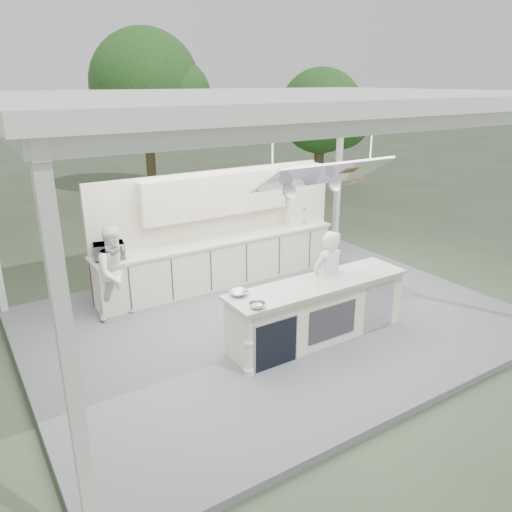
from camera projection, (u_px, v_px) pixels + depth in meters
ground at (274, 325)px, 8.69m from camera, size 90.00×90.00×0.00m
stage_deck at (275, 322)px, 8.67m from camera, size 8.00×6.00×0.12m
tent at (278, 102)px, 7.44m from camera, size 8.20×6.20×3.86m
demo_island at (317, 311)px, 7.85m from camera, size 3.10×0.79×0.95m
back_counter at (221, 261)px, 10.00m from camera, size 5.08×0.72×0.95m
back_wall_unit at (234, 209)px, 10.07m from camera, size 5.05×0.48×2.25m
tree_cluster at (90, 105)px, 15.26m from camera, size 19.55×9.40×5.85m
head_chef at (327, 280)px, 8.12m from camera, size 0.62×0.42×1.66m
sous_chef at (117, 272)px, 8.49m from camera, size 0.88×0.74×1.62m
toaster_oven at (109, 251)px, 8.68m from camera, size 0.57×0.44×0.28m
bowl_large at (239, 293)px, 7.24m from camera, size 0.30×0.30×0.07m
bowl_small at (257, 305)px, 6.85m from camera, size 0.29×0.29×0.07m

